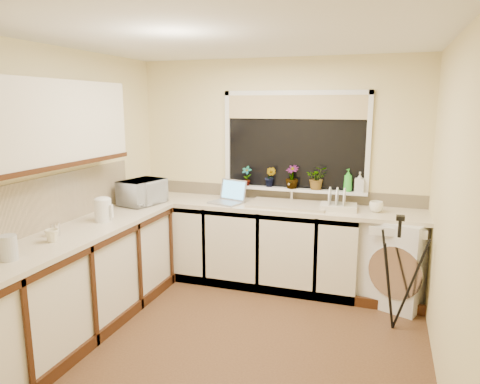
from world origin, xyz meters
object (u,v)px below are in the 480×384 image
glass_jug (8,248)px  plant_a (247,176)px  plant_b (270,177)px  soap_bottle_green (348,180)px  dish_rack (338,207)px  soap_bottle_clear (360,182)px  plant_d (317,178)px  laptop (229,197)px  plant_c (292,177)px  steel_jar (55,229)px  cup_back (376,207)px  tripod (396,273)px  microwave (142,192)px  kettle (103,210)px  cup_left (52,236)px  washing_machine (395,260)px

glass_jug → plant_a: (0.94, 2.45, 0.17)m
plant_b → soap_bottle_green: bearing=0.8°
dish_rack → soap_bottle_clear: 0.38m
plant_d → plant_a: bearing=-178.8°
laptop → plant_a: size_ratio=1.81×
plant_c → plant_d: size_ratio=1.00×
steel_jar → soap_bottle_clear: size_ratio=0.51×
cup_back → tripod: bearing=-71.3°
dish_rack → steel_jar: size_ratio=3.37×
dish_rack → microwave: bearing=-172.4°
microwave → cup_back: bearing=-67.7°
kettle → steel_jar: bearing=-100.6°
microwave → plant_b: (1.25, 0.63, 0.13)m
soap_bottle_clear → steel_jar: bearing=-140.2°
plant_a → plant_d: (0.79, 0.02, 0.02)m
laptop → plant_a: bearing=82.7°
microwave → cup_left: 1.39m
tripod → glass_jug: bearing=-151.0°
soap_bottle_clear → cup_back: size_ratio=1.54×
glass_jug → plant_d: plant_d is taller
microwave → plant_b: size_ratio=2.11×
microwave → cup_back: 2.43m
soap_bottle_clear → plant_b: bearing=-179.2°
soap_bottle_green → cup_left: soap_bottle_green is taller
plant_a → dish_rack: bearing=-12.1°
cup_left → steel_jar: bearing=122.8°
tripod → plant_a: bearing=149.8°
kettle → microwave: microwave is taller
soap_bottle_clear → cup_back: (0.18, -0.23, -0.20)m
plant_c → microwave: bearing=-157.4°
tripod → plant_c: 1.53m
steel_jar → cup_left: steel_jar is taller
laptop → kettle: (-0.83, -1.10, 0.04)m
kettle → plant_d: 2.23m
cup_back → cup_left: size_ratio=1.30×
tripod → plant_b: 1.72m
kettle → plant_a: bearing=55.2°
laptop → dish_rack: (1.17, 0.04, -0.04)m
kettle → cup_back: kettle is taller
kettle → plant_d: size_ratio=0.80×
laptop → tripod: (1.75, -0.57, -0.45)m
laptop → cup_back: size_ratio=2.92×
laptop → dish_rack: bearing=18.9°
glass_jug → soap_bottle_clear: size_ratio=0.83×
microwave → washing_machine: bearing=-69.2°
dish_rack → cup_left: bearing=-141.9°
soap_bottle_clear → dish_rack: bearing=-127.0°
laptop → soap_bottle_green: 1.28m
steel_jar → microwave: bearing=86.8°
plant_c → soap_bottle_green: size_ratio=1.06×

